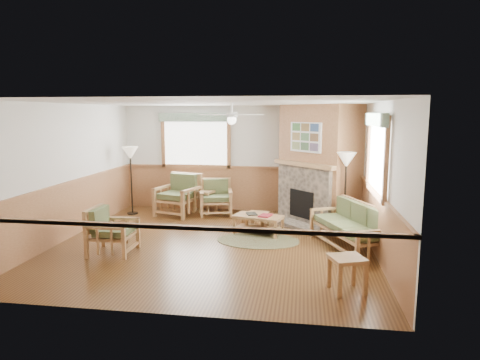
# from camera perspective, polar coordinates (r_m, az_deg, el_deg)

# --- Properties ---
(floor) EXTENTS (6.00, 6.00, 0.01)m
(floor) POSITION_cam_1_polar(r_m,az_deg,el_deg) (8.43, -3.43, -8.45)
(floor) COLOR #513116
(floor) RESTS_ON ground
(ceiling) EXTENTS (6.00, 6.00, 0.01)m
(ceiling) POSITION_cam_1_polar(r_m,az_deg,el_deg) (8.05, -3.61, 10.26)
(ceiling) COLOR white
(ceiling) RESTS_ON floor
(wall_back) EXTENTS (6.00, 0.02, 2.70)m
(wall_back) POSITION_cam_1_polar(r_m,az_deg,el_deg) (11.06, -0.29, 2.90)
(wall_back) COLOR silver
(wall_back) RESTS_ON floor
(wall_front) EXTENTS (6.00, 0.02, 2.70)m
(wall_front) POSITION_cam_1_polar(r_m,az_deg,el_deg) (5.28, -10.29, -3.92)
(wall_front) COLOR silver
(wall_front) RESTS_ON floor
(wall_left) EXTENTS (0.02, 6.00, 2.70)m
(wall_left) POSITION_cam_1_polar(r_m,az_deg,el_deg) (9.23, -22.06, 1.04)
(wall_left) COLOR silver
(wall_left) RESTS_ON floor
(wall_right) EXTENTS (0.02, 6.00, 2.70)m
(wall_right) POSITION_cam_1_polar(r_m,az_deg,el_deg) (8.06, 17.82, 0.22)
(wall_right) COLOR silver
(wall_right) RESTS_ON floor
(wainscot) EXTENTS (6.00, 6.00, 1.10)m
(wainscot) POSITION_cam_1_polar(r_m,az_deg,el_deg) (8.28, -3.46, -4.79)
(wainscot) COLOR #97643E
(wainscot) RESTS_ON floor
(fireplace) EXTENTS (3.11, 3.11, 2.70)m
(fireplace) POSITION_cam_1_polar(r_m,az_deg,el_deg) (9.99, 10.56, 2.10)
(fireplace) COLOR #97643E
(fireplace) RESTS_ON floor
(window_back) EXTENTS (1.90, 0.16, 1.50)m
(window_back) POSITION_cam_1_polar(r_m,az_deg,el_deg) (11.18, -5.98, 8.97)
(window_back) COLOR white
(window_back) RESTS_ON wall_back
(window_right) EXTENTS (0.16, 1.90, 1.50)m
(window_right) POSITION_cam_1_polar(r_m,az_deg,el_deg) (7.78, 18.18, 8.63)
(window_right) COLOR white
(window_right) RESTS_ON wall_right
(ceiling_fan) EXTENTS (1.59, 1.59, 0.36)m
(ceiling_fan) POSITION_cam_1_polar(r_m,az_deg,el_deg) (8.29, -1.11, 9.96)
(ceiling_fan) COLOR white
(ceiling_fan) RESTS_ON ceiling
(sofa) EXTENTS (1.98, 1.43, 0.84)m
(sofa) POSITION_cam_1_polar(r_m,az_deg,el_deg) (8.28, 14.33, -5.99)
(sofa) COLOR #A3794C
(sofa) RESTS_ON floor
(armchair_back_left) EXTENTS (1.12, 1.12, 1.01)m
(armchair_back_left) POSITION_cam_1_polar(r_m,az_deg,el_deg) (10.70, -8.31, -1.98)
(armchair_back_left) COLOR #A3794C
(armchair_back_left) RESTS_ON floor
(armchair_back_right) EXTENTS (0.92, 0.92, 0.87)m
(armchair_back_right) POSITION_cam_1_polar(r_m,az_deg,el_deg) (10.69, -3.21, -2.30)
(armchair_back_right) COLOR #A3794C
(armchair_back_right) RESTS_ON floor
(armchair_left) EXTENTS (0.76, 0.76, 0.84)m
(armchair_left) POSITION_cam_1_polar(r_m,az_deg,el_deg) (8.08, -16.61, -6.47)
(armchair_left) COLOR #A3794C
(armchair_left) RESTS_ON floor
(coffee_table) EXTENTS (1.09, 0.76, 0.40)m
(coffee_table) POSITION_cam_1_polar(r_m,az_deg,el_deg) (9.00, 2.46, -5.98)
(coffee_table) COLOR #A3794C
(coffee_table) RESTS_ON floor
(end_table_chairs) EXTENTS (0.65, 0.63, 0.58)m
(end_table_chairs) POSITION_cam_1_polar(r_m,az_deg,el_deg) (10.94, -4.74, -2.84)
(end_table_chairs) COLOR #A3794C
(end_table_chairs) RESTS_ON floor
(end_table_sofa) EXTENTS (0.58, 0.57, 0.51)m
(end_table_sofa) POSITION_cam_1_polar(r_m,az_deg,el_deg) (6.38, 14.05, -12.07)
(end_table_sofa) COLOR #A3794C
(end_table_sofa) RESTS_ON floor
(footstool) EXTENTS (0.53, 0.53, 0.38)m
(footstool) POSITION_cam_1_polar(r_m,az_deg,el_deg) (9.30, 2.33, -5.52)
(footstool) COLOR #A3794C
(footstool) RESTS_ON floor
(braided_rug) EXTENTS (1.89, 1.89, 0.01)m
(braided_rug) POSITION_cam_1_polar(r_m,az_deg,el_deg) (8.58, 2.45, -8.07)
(braided_rug) COLOR brown
(braided_rug) RESTS_ON floor
(floor_lamp_left) EXTENTS (0.49, 0.49, 1.70)m
(floor_lamp_left) POSITION_cam_1_polar(r_m,az_deg,el_deg) (10.97, -14.29, -0.06)
(floor_lamp_left) COLOR black
(floor_lamp_left) RESTS_ON floor
(floor_lamp_right) EXTENTS (0.44, 0.44, 1.73)m
(floor_lamp_right) POSITION_cam_1_polar(r_m,az_deg,el_deg) (9.10, 13.84, -1.76)
(floor_lamp_right) COLOR black
(floor_lamp_right) RESTS_ON floor
(book_red) EXTENTS (0.30, 0.35, 0.03)m
(book_red) POSITION_cam_1_polar(r_m,az_deg,el_deg) (8.88, 3.40, -4.66)
(book_red) COLOR maroon
(book_red) RESTS_ON coffee_table
(book_dark) EXTENTS (0.28, 0.32, 0.03)m
(book_dark) POSITION_cam_1_polar(r_m,az_deg,el_deg) (9.03, 1.56, -4.46)
(book_dark) COLOR black
(book_dark) RESTS_ON coffee_table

